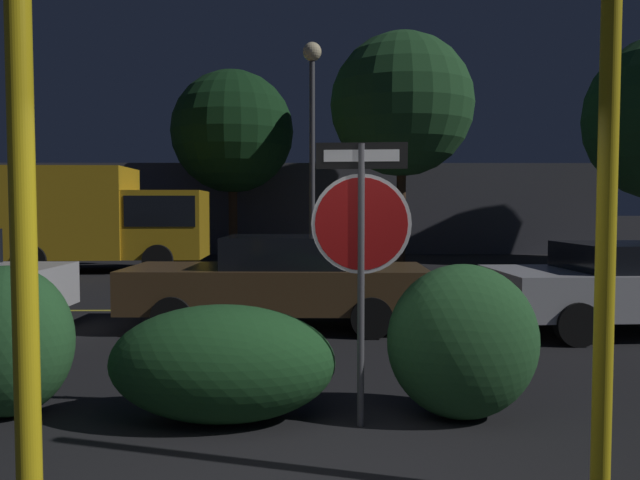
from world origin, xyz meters
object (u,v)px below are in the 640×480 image
Objects in this scene: yellow_pole_right at (606,248)px; delivery_truck at (106,217)px; hedge_bush_2 at (222,363)px; tree_2 at (402,105)px; yellow_pole_left at (23,236)px; passing_car_3 at (630,286)px; stop_sign at (361,228)px; passing_car_2 at (278,281)px; hedge_bush_3 at (463,342)px; tree_0 at (232,132)px; street_lamp at (312,107)px; hedge_bush_1 at (8,341)px.

delivery_truck is at bearing 118.59° from yellow_pole_right.
delivery_truck is at bearing 112.26° from hedge_bush_2.
tree_2 is at bearing 107.32° from delivery_truck.
yellow_pole_left is 0.81× the size of passing_car_3.
stop_sign is 5.99m from passing_car_3.
tree_2 is at bearing 75.40° from yellow_pole_left.
passing_car_3 is at bearing 48.26° from stop_sign.
passing_car_2 is 10.24m from delivery_truck.
yellow_pole_right is 1.92m from hedge_bush_3.
yellow_pole_left is 1.06× the size of yellow_pole_right.
yellow_pole_right is at bearing -39.94° from stop_sign.
hedge_bush_3 is at bearing 1.54° from hedge_bush_2.
passing_car_3 is 0.62× the size of tree_0.
passing_car_2 is 0.71× the size of street_lamp.
hedge_bush_2 is (-1.20, 0.13, -1.18)m from stop_sign.
hedge_bush_2 is at bearing 178.36° from passing_car_2.
passing_car_3 is (5.30, -0.42, -0.03)m from passing_car_2.
passing_car_2 is 5.32m from passing_car_3.
tree_0 is (-1.30, 19.21, 2.88)m from yellow_pole_left.
hedge_bush_2 is 0.29× the size of street_lamp.
stop_sign is at bearing -88.03° from street_lamp.
delivery_truck reaches higher than passing_car_2.
yellow_pole_left is (-2.05, -1.68, 0.01)m from stop_sign.
stop_sign reaches higher than passing_car_3.
stop_sign is 0.71× the size of yellow_pole_left.
hedge_bush_3 is at bearing -96.01° from tree_2.
hedge_bush_2 is at bearing -4.81° from hedge_bush_1.
street_lamp is at bearing 78.29° from hedge_bush_1.
yellow_pole_left is 19.47m from tree_0.
hedge_bush_1 is 1.95m from hedge_bush_2.
yellow_pole_left is at bearing -86.12° from tree_0.
passing_car_3 is at bearing 26.38° from hedge_bush_1.
hedge_bush_3 reaches higher than hedge_bush_1.
street_lamp is (0.74, 13.09, 4.29)m from hedge_bush_2.
stop_sign is 0.36× the size of street_lamp.
yellow_pole_left reaches higher than delivery_truck.
street_lamp is 5.21m from tree_0.
stop_sign is at bearing -79.16° from tree_0.
hedge_bush_1 is at bearing 175.19° from hedge_bush_2.
tree_2 is at bearing -15.25° from passing_car_2.
tree_2 is at bearing 76.71° from hedge_bush_2.
stop_sign is 1.37m from hedge_bush_3.
hedge_bush_1 is 0.17× the size of tree_2.
hedge_bush_3 is at bearing -76.17° from tree_0.
hedge_bush_3 is at bearing 16.98° from stop_sign.
tree_0 is (-4.76, 18.96, 2.97)m from yellow_pole_right.
street_lamp is 4.28m from tree_2.
tree_2 reaches higher than delivery_truck.
street_lamp is at bearing -1.71° from passing_car_2.
tree_2 is (1.19, 17.60, 3.73)m from yellow_pole_right.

